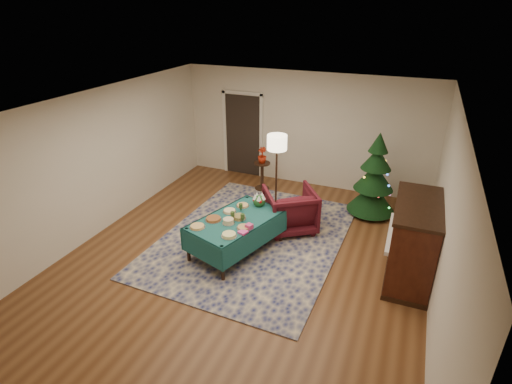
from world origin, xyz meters
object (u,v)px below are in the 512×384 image
at_px(gift_box, 249,227).
at_px(armchair, 290,208).
at_px(buffet_table, 236,226).
at_px(floor_lamp, 277,147).
at_px(christmas_tree, 374,179).
at_px(piano, 412,242).
at_px(side_table, 262,176).
at_px(potted_plant, 262,158).

bearing_deg(gift_box, armchair, 77.46).
bearing_deg(buffet_table, armchair, 59.89).
distance_m(gift_box, floor_lamp, 2.13).
relative_size(christmas_tree, piano, 1.15).
xyz_separation_m(side_table, christmas_tree, (2.58, -0.26, 0.47)).
bearing_deg(floor_lamp, buffet_table, -93.61).
bearing_deg(side_table, piano, -33.04).
bearing_deg(armchair, side_table, -86.65).
height_order(gift_box, christmas_tree, christmas_tree).
bearing_deg(armchair, potted_plant, -86.65).
bearing_deg(floor_lamp, side_table, 127.35).
relative_size(floor_lamp, potted_plant, 4.47).
height_order(buffet_table, armchair, armchair).
bearing_deg(piano, christmas_tree, 113.56).
relative_size(buffet_table, christmas_tree, 1.07).
distance_m(floor_lamp, potted_plant, 1.26).
distance_m(buffet_table, christmas_tree, 3.14).
bearing_deg(potted_plant, piano, -33.04).
relative_size(buffet_table, potted_plant, 5.11).
distance_m(christmas_tree, piano, 2.16).
relative_size(side_table, potted_plant, 1.81).
distance_m(buffet_table, piano, 2.92).
bearing_deg(christmas_tree, side_table, 174.25).
bearing_deg(christmas_tree, floor_lamp, -162.63).
xyz_separation_m(buffet_table, gift_box, (0.35, -0.22, 0.18)).
height_order(floor_lamp, side_table, floor_lamp).
bearing_deg(potted_plant, floor_lamp, -52.65).
xyz_separation_m(side_table, potted_plant, (-0.00, 0.00, 0.46)).
distance_m(side_table, piano, 4.11).
bearing_deg(floor_lamp, potted_plant, 127.35).
bearing_deg(gift_box, floor_lamp, 96.74).
xyz_separation_m(gift_box, potted_plant, (-0.89, 2.85, 0.08)).
relative_size(buffet_table, floor_lamp, 1.14).
relative_size(potted_plant, christmas_tree, 0.21).
relative_size(armchair, christmas_tree, 0.53).
height_order(buffet_table, side_table, side_table).
bearing_deg(piano, gift_box, -166.47).
height_order(side_table, potted_plant, potted_plant).
height_order(floor_lamp, potted_plant, floor_lamp).
distance_m(armchair, piano, 2.37).
relative_size(armchair, side_table, 1.39).
bearing_deg(armchair, piano, 128.04).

